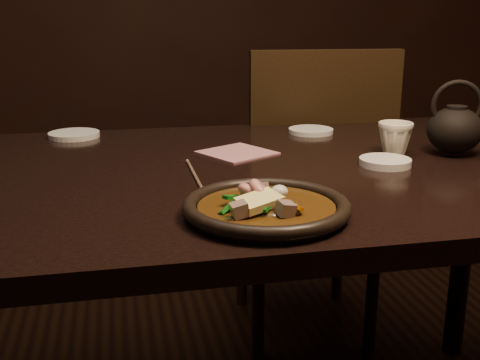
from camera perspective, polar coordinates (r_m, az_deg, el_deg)
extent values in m
cube|color=black|center=(1.24, 2.47, 0.45)|extent=(1.60, 0.90, 0.04)
cylinder|color=black|center=(1.97, 20.36, -6.09)|extent=(0.06, 0.06, 0.71)
cube|color=black|center=(1.98, 6.13, -1.78)|extent=(0.48, 0.48, 0.04)
cylinder|color=black|center=(2.27, 9.33, -5.96)|extent=(0.04, 0.04, 0.44)
cylinder|color=black|center=(1.96, 12.46, -9.87)|extent=(0.04, 0.04, 0.44)
cylinder|color=black|center=(2.20, 0.17, -6.53)|extent=(0.04, 0.04, 0.44)
cylinder|color=black|center=(1.87, 1.75, -10.77)|extent=(0.04, 0.04, 0.44)
cube|color=black|center=(1.72, 8.00, 4.31)|extent=(0.43, 0.06, 0.47)
cylinder|color=black|center=(0.94, 2.51, -3.12)|extent=(0.24, 0.24, 0.01)
torus|color=black|center=(0.94, 2.52, -2.47)|extent=(0.26, 0.26, 0.02)
cylinder|color=#3E240B|center=(0.94, 2.51, -2.68)|extent=(0.22, 0.22, 0.01)
ellipsoid|color=#3E240B|center=(0.94, 2.51, -2.68)|extent=(0.12, 0.11, 0.03)
torus|color=#E1988E|center=(0.95, 1.46, -1.31)|extent=(0.07, 0.07, 0.04)
torus|color=#E1988E|center=(0.94, 2.22, -1.46)|extent=(0.06, 0.06, 0.05)
cube|color=gray|center=(0.90, 4.68, -3.11)|extent=(0.03, 0.03, 0.03)
cube|color=gray|center=(0.89, 4.35, -2.74)|extent=(0.03, 0.03, 0.03)
cube|color=gray|center=(0.98, 1.90, -0.93)|extent=(0.04, 0.04, 0.03)
cube|color=gray|center=(0.88, -0.05, -2.82)|extent=(0.03, 0.03, 0.03)
cube|color=gray|center=(0.94, 1.02, -1.78)|extent=(0.03, 0.03, 0.02)
cube|color=gray|center=(0.94, 2.09, -1.75)|extent=(0.03, 0.03, 0.03)
cylinder|color=orange|center=(0.90, 5.18, -2.41)|extent=(0.05, 0.05, 0.03)
cylinder|color=orange|center=(0.97, 1.63, -1.16)|extent=(0.05, 0.05, 0.03)
cylinder|color=orange|center=(0.94, 0.96, -1.83)|extent=(0.04, 0.05, 0.04)
cylinder|color=orange|center=(0.97, 1.73, -1.03)|extent=(0.04, 0.05, 0.04)
cube|color=#136415|center=(0.95, 1.58, -1.53)|extent=(0.04, 0.02, 0.02)
cube|color=#136415|center=(0.93, 2.90, -1.81)|extent=(0.04, 0.02, 0.01)
cube|color=#136415|center=(0.94, 2.28, -1.69)|extent=(0.04, 0.03, 0.02)
cube|color=#136415|center=(0.94, -0.71, -1.64)|extent=(0.04, 0.03, 0.01)
cube|color=#136415|center=(0.90, 2.79, -2.31)|extent=(0.03, 0.03, 0.02)
cube|color=#136415|center=(0.90, -1.20, -2.61)|extent=(0.03, 0.03, 0.02)
cube|color=#136415|center=(0.90, 1.42, -2.52)|extent=(0.02, 0.04, 0.01)
ellipsoid|color=beige|center=(0.97, 1.06, -1.37)|extent=(0.04, 0.03, 0.02)
ellipsoid|color=beige|center=(0.92, 2.94, -1.84)|extent=(0.03, 0.02, 0.02)
ellipsoid|color=beige|center=(0.91, 2.27, -2.17)|extent=(0.03, 0.02, 0.02)
ellipsoid|color=beige|center=(0.98, 3.76, -1.09)|extent=(0.03, 0.03, 0.02)
ellipsoid|color=beige|center=(0.91, 1.21, -2.52)|extent=(0.03, 0.04, 0.02)
ellipsoid|color=beige|center=(0.93, 2.65, -1.80)|extent=(0.04, 0.03, 0.02)
cube|color=#FFF498|center=(0.90, 1.82, -2.03)|extent=(0.08, 0.07, 0.03)
cylinder|color=white|center=(1.27, 13.60, 1.68)|extent=(0.11, 0.11, 0.01)
cylinder|color=white|center=(1.57, -15.46, 4.16)|extent=(0.13, 0.13, 0.01)
cylinder|color=white|center=(1.57, 6.73, 4.66)|extent=(0.12, 0.12, 0.01)
imported|color=white|center=(1.37, 14.49, 3.97)|extent=(0.09, 0.09, 0.08)
cylinder|color=#9F785B|center=(1.16, -4.32, 0.49)|extent=(0.01, 0.20, 0.01)
cylinder|color=#9F785B|center=(1.17, -4.39, 0.63)|extent=(0.01, 0.20, 0.01)
cube|color=#B8717B|center=(1.34, -0.28, 2.60)|extent=(0.19, 0.19, 0.00)
ellipsoid|color=black|center=(1.40, 19.69, 4.47)|extent=(0.12, 0.12, 0.10)
cylinder|color=black|center=(1.39, 19.86, 6.27)|extent=(0.04, 0.04, 0.02)
torus|color=black|center=(1.39, 19.90, 6.67)|extent=(0.11, 0.05, 0.11)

